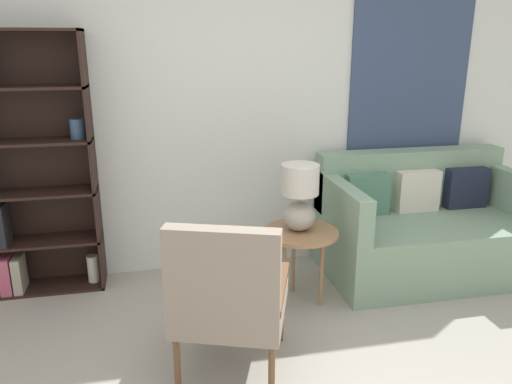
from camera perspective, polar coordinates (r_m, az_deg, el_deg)
wall_back at (r=4.01m, az=-2.40°, el=10.03°), size 6.40×0.08×2.70m
armchair at (r=2.73m, az=-3.20°, el=-11.61°), size 0.77×0.81×0.96m
couch at (r=4.31m, az=18.59°, el=-3.98°), size 1.63×0.93×0.96m
side_table at (r=3.55m, az=5.09°, el=-5.32°), size 0.53×0.53×0.55m
table_lamp at (r=3.46m, az=5.02°, el=-0.41°), size 0.26×0.26×0.47m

